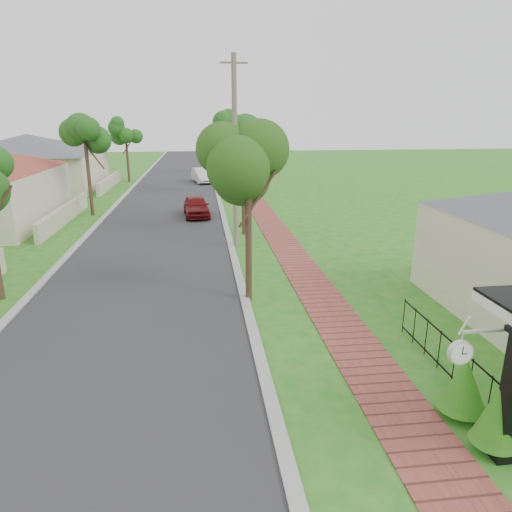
{
  "coord_description": "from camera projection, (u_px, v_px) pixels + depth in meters",
  "views": [
    {
      "loc": [
        -0.69,
        -7.28,
        5.86
      ],
      "look_at": [
        1.05,
        7.01,
        1.5
      ],
      "focal_mm": 32.0,
      "sensor_mm": 36.0,
      "label": 1
    }
  ],
  "objects": [
    {
      "name": "porch_post",
      "position": [
        511.0,
        402.0,
        7.94
      ],
      "size": [
        0.48,
        0.48,
        2.52
      ],
      "color": "black",
      "rests_on": "ground"
    },
    {
      "name": "station_clock",
      "position": [
        462.0,
        351.0,
        7.99
      ],
      "size": [
        0.99,
        0.13,
        0.64
      ],
      "color": "silver",
      "rests_on": "ground"
    },
    {
      "name": "road",
      "position": [
        163.0,
        220.0,
        27.35
      ],
      "size": [
        7.0,
        120.0,
        0.02
      ],
      "primitive_type": "cube",
      "color": "#28282B",
      "rests_on": "ground"
    },
    {
      "name": "ground",
      "position": [
        246.0,
        439.0,
        8.69
      ],
      "size": [
        160.0,
        160.0,
        0.0
      ],
      "primitive_type": "plane",
      "color": "#22721B",
      "rests_on": "ground"
    },
    {
      "name": "far_house_grey",
      "position": [
        30.0,
        162.0,
        38.59
      ],
      "size": [
        15.56,
        15.56,
        4.6
      ],
      "color": "beige",
      "rests_on": "ground"
    },
    {
      "name": "kerb_right",
      "position": [
        224.0,
        219.0,
        27.77
      ],
      "size": [
        0.3,
        120.0,
        0.1
      ],
      "primitive_type": "cube",
      "color": "#9E9E99",
      "rests_on": "ground"
    },
    {
      "name": "street_trees",
      "position": [
        168.0,
        138.0,
        32.55
      ],
      "size": [
        10.7,
        37.65,
        5.89
      ],
      "color": "#382619",
      "rests_on": "ground"
    },
    {
      "name": "kerb_left",
      "position": [
        100.0,
        222.0,
        26.92
      ],
      "size": [
        0.3,
        120.0,
        0.1
      ],
      "primitive_type": "cube",
      "color": "#9E9E99",
      "rests_on": "ground"
    },
    {
      "name": "sidewalk",
      "position": [
        266.0,
        217.0,
        28.07
      ],
      "size": [
        1.5,
        120.0,
        0.03
      ],
      "primitive_type": "cube",
      "color": "#984B3C",
      "rests_on": "ground"
    },
    {
      "name": "parked_car_red",
      "position": [
        196.0,
        206.0,
        28.21
      ],
      "size": [
        1.79,
        3.82,
        1.27
      ],
      "primitive_type": "imported",
      "rotation": [
        0.0,
        0.0,
        0.08
      ],
      "color": "#620E10",
      "rests_on": "ground"
    },
    {
      "name": "parked_car_white",
      "position": [
        202.0,
        176.0,
        43.03
      ],
      "size": [
        2.16,
        4.28,
        1.35
      ],
      "primitive_type": "imported",
      "rotation": [
        0.0,
        0.0,
        0.19
      ],
      "color": "white",
      "rests_on": "ground"
    },
    {
      "name": "near_tree",
      "position": [
        248.0,
        167.0,
        14.16
      ],
      "size": [
        2.16,
        2.16,
        5.54
      ],
      "color": "#382619",
      "rests_on": "ground"
    },
    {
      "name": "utility_pole",
      "position": [
        235.0,
        154.0,
        20.55
      ],
      "size": [
        1.2,
        0.24,
        8.53
      ],
      "color": "#796C5E",
      "rests_on": "ground"
    },
    {
      "name": "picket_fence",
      "position": [
        490.0,
        396.0,
        9.1
      ],
      "size": [
        0.03,
        8.02,
        1.0
      ],
      "color": "black",
      "rests_on": "ground"
    }
  ]
}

